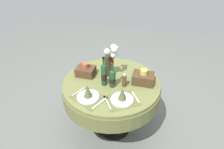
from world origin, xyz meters
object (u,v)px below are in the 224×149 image
(wine_bottle_left, at_px, (112,78))
(wine_bottle_right, at_px, (104,74))
(dining_table, at_px, (111,90))
(woven_basket_side_left, at_px, (86,71))
(pepper_mill, at_px, (124,80))
(flower_vase, at_px, (110,61))
(woven_basket_side_right, at_px, (143,78))
(place_setting_right, at_px, (122,97))
(place_setting_left, at_px, (88,94))

(wine_bottle_left, xyz_separation_m, wine_bottle_right, (-0.10, 0.01, 0.02))
(dining_table, relative_size, woven_basket_side_left, 5.35)
(pepper_mill, bearing_deg, wine_bottle_right, -172.68)
(flower_vase, distance_m, wine_bottle_right, 0.21)
(dining_table, height_order, woven_basket_side_right, woven_basket_side_right)
(wine_bottle_left, bearing_deg, place_setting_right, -53.12)
(dining_table, xyz_separation_m, flower_vase, (-0.05, 0.12, 0.35))
(place_setting_left, xyz_separation_m, place_setting_right, (0.36, 0.05, 0.00))
(dining_table, distance_m, place_setting_right, 0.41)
(flower_vase, height_order, pepper_mill, flower_vase)
(place_setting_left, distance_m, wine_bottle_left, 0.34)
(place_setting_right, xyz_separation_m, wine_bottle_right, (-0.26, 0.22, 0.09))
(place_setting_left, xyz_separation_m, wine_bottle_left, (0.20, 0.26, 0.07))
(flower_vase, bearing_deg, dining_table, -68.65)
(woven_basket_side_left, xyz_separation_m, woven_basket_side_right, (0.71, 0.02, 0.01))
(wine_bottle_left, xyz_separation_m, pepper_mill, (0.13, 0.04, -0.04))
(wine_bottle_right, bearing_deg, place_setting_right, -40.30)
(flower_vase, height_order, wine_bottle_left, flower_vase)
(flower_vase, height_order, woven_basket_side_right, flower_vase)
(wine_bottle_right, relative_size, woven_basket_side_right, 1.46)
(wine_bottle_right, bearing_deg, dining_table, 51.04)
(dining_table, xyz_separation_m, place_setting_left, (-0.16, -0.35, 0.19))
(dining_table, distance_m, woven_basket_side_right, 0.43)
(flower_vase, relative_size, wine_bottle_left, 1.37)
(pepper_mill, relative_size, woven_basket_side_left, 0.78)
(flower_vase, xyz_separation_m, wine_bottle_right, (-0.02, -0.20, -0.07))
(wine_bottle_right, bearing_deg, wine_bottle_left, -4.77)
(wine_bottle_right, height_order, woven_basket_side_left, wine_bottle_right)
(place_setting_left, distance_m, woven_basket_side_left, 0.45)
(dining_table, bearing_deg, woven_basket_side_left, 170.72)
(dining_table, xyz_separation_m, pepper_mill, (0.17, -0.05, 0.22))
(woven_basket_side_left, bearing_deg, flower_vase, 11.91)
(woven_basket_side_right, bearing_deg, dining_table, -168.87)
(wine_bottle_left, bearing_deg, dining_table, 112.02)
(place_setting_left, bearing_deg, woven_basket_side_right, 38.80)
(wine_bottle_left, bearing_deg, woven_basket_side_right, 26.04)
(place_setting_left, height_order, flower_vase, flower_vase)
(place_setting_right, bearing_deg, pepper_mill, 96.95)
(wine_bottle_right, relative_size, pepper_mill, 2.08)
(pepper_mill, bearing_deg, place_setting_left, -137.36)
(place_setting_left, relative_size, wine_bottle_right, 1.16)
(pepper_mill, distance_m, woven_basket_side_left, 0.52)
(pepper_mill, height_order, woven_basket_side_right, woven_basket_side_right)
(woven_basket_side_right, bearing_deg, wine_bottle_left, -153.96)
(wine_bottle_right, bearing_deg, place_setting_left, -109.54)
(place_setting_left, distance_m, woven_basket_side_right, 0.68)
(woven_basket_side_left, bearing_deg, place_setting_left, -65.72)
(wine_bottle_right, bearing_deg, woven_basket_side_right, 19.50)
(place_setting_right, relative_size, flower_vase, 0.96)
(flower_vase, xyz_separation_m, woven_basket_side_right, (0.41, -0.05, -0.14))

